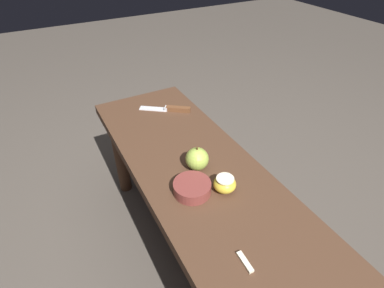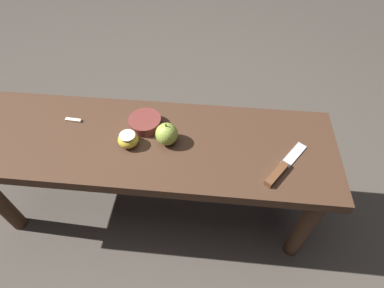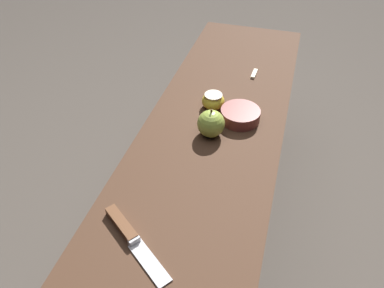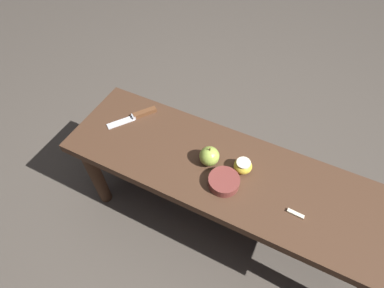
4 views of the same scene
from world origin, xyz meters
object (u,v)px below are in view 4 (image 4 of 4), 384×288
object	(u,v)px
knife	(139,115)
apple_cut	(243,166)
apple_whole	(209,157)
wooden_bench	(226,180)
bowl	(224,182)

from	to	relation	value
knife	apple_cut	world-z (taller)	apple_cut
knife	apple_cut	distance (m)	0.52
apple_whole	apple_cut	bearing A→B (deg)	12.80
wooden_bench	apple_whole	size ratio (longest dim) A/B	15.27
wooden_bench	bowl	xyz separation A→B (m)	(0.01, -0.07, 0.10)
bowl	wooden_bench	bearing A→B (deg)	96.84
knife	bowl	distance (m)	0.50
wooden_bench	apple_cut	bearing A→B (deg)	27.89
apple_cut	apple_whole	bearing A→B (deg)	-167.20
knife	bowl	bearing A→B (deg)	108.39
bowl	apple_cut	bearing A→B (deg)	66.98
apple_whole	bowl	size ratio (longest dim) A/B	0.75
apple_whole	wooden_bench	bearing A→B (deg)	3.09
apple_whole	bowl	bearing A→B (deg)	-34.78
wooden_bench	bowl	bearing A→B (deg)	-83.16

